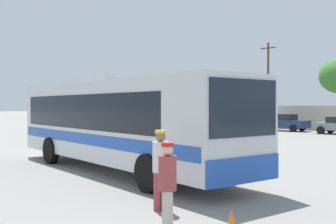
% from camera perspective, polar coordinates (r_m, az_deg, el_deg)
% --- Properties ---
extents(ground_plane, '(300.00, 300.00, 0.00)m').
position_cam_1_polar(ground_plane, '(22.26, 16.71, -5.11)').
color(ground_plane, gray).
extents(coach_bus_silver_blue, '(12.01, 3.45, 3.36)m').
position_cam_1_polar(coach_bus_silver_blue, '(14.88, -7.03, -1.11)').
color(coach_bus_silver_blue, silver).
rests_on(coach_bus_silver_blue, ground_plane).
extents(attendant_by_bus_door, '(0.46, 0.46, 1.78)m').
position_cam_1_polar(attendant_by_bus_door, '(9.19, -1.04, -7.28)').
color(attendant_by_bus_door, '#99383D').
rests_on(attendant_by_bus_door, ground_plane).
extents(passenger_waiting_on_apron, '(0.42, 0.42, 1.65)m').
position_cam_1_polar(passenger_waiting_on_apron, '(7.57, -0.08, -9.62)').
color(passenger_waiting_on_apron, '#B7B2A8').
rests_on(passenger_waiting_on_apron, ground_plane).
extents(parked_car_leftmost_dark_blue, '(4.65, 2.30, 1.54)m').
position_cam_1_polar(parked_car_leftmost_dark_blue, '(39.11, 15.49, -1.33)').
color(parked_car_leftmost_dark_blue, navy).
rests_on(parked_car_leftmost_dark_blue, ground_plane).
extents(utility_pole_near, '(1.80, 0.31, 9.31)m').
position_cam_1_polar(utility_pole_near, '(47.57, 13.62, 3.93)').
color(utility_pole_near, '#4C3823').
rests_on(utility_pole_near, ground_plane).
extents(roadside_tree_left, '(4.02, 4.02, 6.08)m').
position_cam_1_polar(roadside_tree_left, '(50.79, 10.62, 3.20)').
color(roadside_tree_left, brown).
rests_on(roadside_tree_left, ground_plane).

